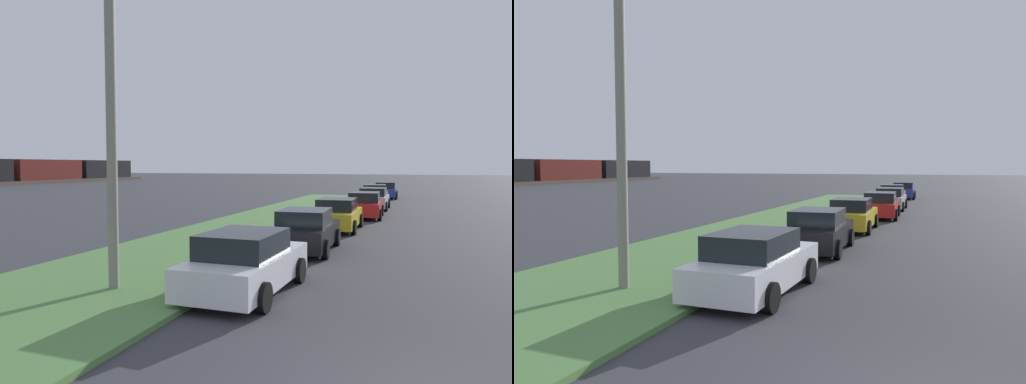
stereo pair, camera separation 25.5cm
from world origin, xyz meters
The scene contains 9 objects.
grass_median centered at (10.00, 7.73, 0.06)m, with size 60.00×6.00×0.12m, color #517F42.
parked_car_white centered at (4.53, 4.09, 0.72)m, with size 4.34×2.09×1.47m.
parked_car_black centered at (10.41, 4.09, 0.72)m, with size 4.37×2.16×1.47m.
parked_car_yellow centered at (16.12, 3.98, 0.72)m, with size 4.34×2.10×1.47m.
parked_car_red centered at (21.80, 3.43, 0.72)m, with size 4.37×2.16×1.47m.
parked_car_silver centered at (27.22, 3.48, 0.72)m, with size 4.31×2.05×1.47m.
parked_car_orange centered at (32.54, 3.90, 0.72)m, with size 4.37×2.15×1.47m.
parked_car_blue centered at (38.37, 3.54, 0.72)m, with size 4.36×2.13×1.47m.
streetlight centered at (3.53, 6.65, 4.39)m, with size 0.68×2.87×7.50m.
Camera 1 is at (-5.84, 0.15, 3.00)m, focal length 33.64 mm.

